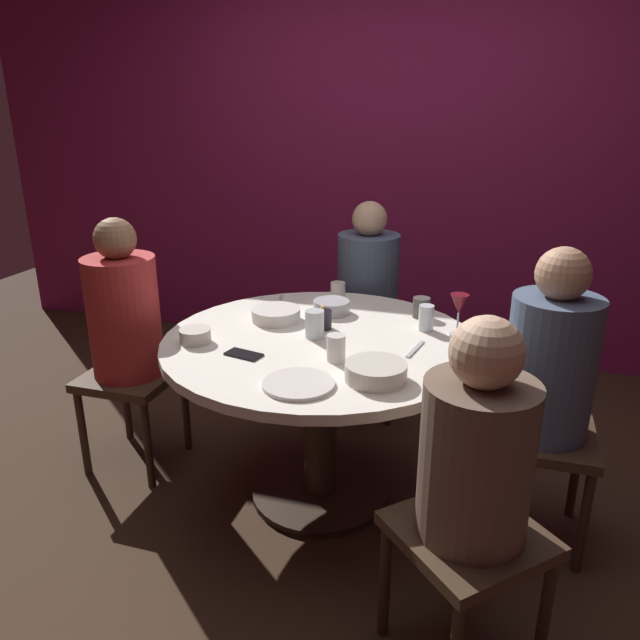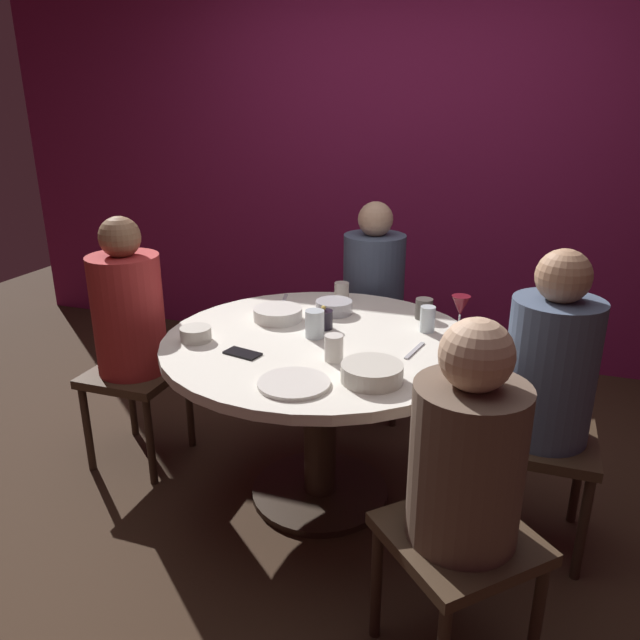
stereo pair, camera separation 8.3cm
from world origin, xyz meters
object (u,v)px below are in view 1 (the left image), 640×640
object	(u,v)px
cup_by_left_diner	(421,307)
cup_far_edge	(315,324)
bowl_serving_large	(331,307)
cup_near_candle	(338,292)
wine_glass	(459,306)
cup_by_right_diner	(336,348)
dinner_plate	(298,384)
bowl_small_white	(276,314)
seated_diner_left	(124,320)
candle_holder	(322,319)
cell_phone	(244,354)
cup_center_front	(426,318)
dining_table	(320,375)
bowl_salad_center	(376,372)
bowl_sauce_side	(195,336)
seated_diner_front_right	(476,460)
seated_diner_right	(550,369)
seated_diner_back	(368,285)

from	to	relation	value
cup_by_left_diner	cup_far_edge	xyz separation A→B (m)	(-0.38, -0.37, 0.01)
bowl_serving_large	cup_near_candle	world-z (taller)	cup_near_candle
wine_glass	cup_by_right_diner	bearing A→B (deg)	-136.22
dinner_plate	bowl_small_white	bearing A→B (deg)	117.49
cup_far_edge	seated_diner_left	bearing A→B (deg)	-179.45
candle_holder	cell_phone	world-z (taller)	candle_holder
cup_center_front	dining_table	bearing A→B (deg)	-150.43
wine_glass	bowl_salad_center	size ratio (longest dim) A/B	0.82
cup_far_edge	bowl_small_white	bearing A→B (deg)	147.09
bowl_sauce_side	cup_far_edge	distance (m)	0.48
seated_diner_left	candle_holder	distance (m)	0.90
dinner_plate	bowl_sauce_side	bearing A→B (deg)	154.19
dining_table	bowl_salad_center	xyz separation A→B (m)	(0.30, -0.32, 0.19)
bowl_small_white	cup_by_right_diner	bearing A→B (deg)	-42.90
wine_glass	dinner_plate	xyz separation A→B (m)	(-0.47, -0.63, -0.12)
seated_diner_front_right	cup_near_candle	distance (m)	1.37
cup_near_candle	cup_far_edge	bearing A→B (deg)	-85.57
bowl_serving_large	wine_glass	bearing A→B (deg)	-11.77
candle_holder	cup_near_candle	bearing A→B (deg)	95.78
cup_near_candle	bowl_salad_center	bearing A→B (deg)	-66.11
wine_glass	cup_near_candle	world-z (taller)	wine_glass
candle_holder	cup_far_edge	size ratio (longest dim) A/B	0.89
cell_phone	bowl_small_white	size ratio (longest dim) A/B	0.65
bowl_serving_large	bowl_sauce_side	distance (m)	0.65
dining_table	dinner_plate	size ratio (longest dim) A/B	5.14
seated_diner_right	candle_holder	distance (m)	0.91
cup_by_left_diner	cup_center_front	xyz separation A→B (m)	(0.04, -0.16, 0.01)
seated_diner_front_right	bowl_small_white	distance (m)	1.22
candle_holder	bowl_small_white	world-z (taller)	candle_holder
cup_far_edge	bowl_serving_large	bearing A→B (deg)	93.30
dinner_plate	bowl_salad_center	bearing A→B (deg)	26.18
bowl_serving_large	cup_center_front	distance (m)	0.45
seated_diner_left	bowl_salad_center	size ratio (longest dim) A/B	5.52
wine_glass	dinner_plate	size ratio (longest dim) A/B	0.71
seated_diner_front_right	bowl_small_white	size ratio (longest dim) A/B	5.29
bowl_small_white	cup_by_left_diner	xyz separation A→B (m)	(0.60, 0.23, 0.02)
seated_diner_left	dinner_plate	xyz separation A→B (m)	(0.97, -0.43, 0.02)
seated_diner_back	bowl_salad_center	distance (m)	1.22
seated_diner_back	bowl_serving_large	world-z (taller)	seated_diner_back
seated_diner_front_right	dinner_plate	xyz separation A→B (m)	(-0.60, 0.22, 0.05)
cell_phone	candle_holder	bearing A→B (deg)	163.53
dinner_plate	cup_far_edge	world-z (taller)	cup_far_edge
dining_table	cup_by_left_diner	world-z (taller)	cup_by_left_diner
dinner_plate	seated_diner_back	bearing A→B (deg)	92.48
dinner_plate	bowl_serving_large	world-z (taller)	bowl_serving_large
cup_near_candle	cup_center_front	distance (m)	0.53
dinner_plate	cell_phone	xyz separation A→B (m)	(-0.28, 0.18, -0.00)
seated_diner_left	bowl_serving_large	distance (m)	0.93
bowl_sauce_side	dining_table	bearing A→B (deg)	21.42
bowl_salad_center	candle_holder	bearing A→B (deg)	126.79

